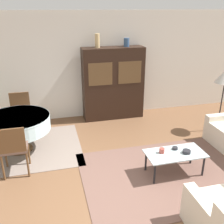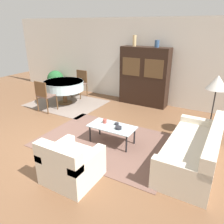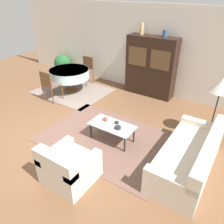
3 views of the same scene
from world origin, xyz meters
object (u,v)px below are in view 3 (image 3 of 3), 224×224
at_px(armchair, 68,168).
at_px(coffee_table, 112,127).
at_px(bowl, 118,128).
at_px(bowl_small, 117,123).
at_px(couch, 190,157).
at_px(vase_short, 165,34).
at_px(potted_plant, 63,63).
at_px(display_cabinet, 151,67).
at_px(dining_table, 69,74).
at_px(vase_tall, 142,29).
at_px(floor_lamp, 221,87).
at_px(dining_chair_far, 86,68).
at_px(dining_chair_near, 49,84).
at_px(cup, 105,119).

distance_m(armchair, coffee_table, 1.44).
relative_size(bowl, bowl_small, 1.43).
relative_size(couch, coffee_table, 2.00).
bearing_deg(bowl, vase_short, 94.87).
bearing_deg(potted_plant, armchair, -44.36).
relative_size(armchair, display_cabinet, 0.45).
relative_size(dining_table, vase_tall, 3.93).
bearing_deg(bowl_small, coffee_table, -114.23).
height_order(armchair, display_cabinet, display_cabinet).
xyz_separation_m(floor_lamp, vase_short, (-1.89, 1.43, 0.66)).
height_order(coffee_table, dining_table, dining_table).
distance_m(bowl, vase_tall, 3.38).
xyz_separation_m(dining_chair_far, floor_lamp, (4.53, -1.03, 0.73)).
relative_size(dining_chair_near, potted_plant, 1.19).
distance_m(display_cabinet, bowl, 2.93).
bearing_deg(potted_plant, coffee_table, -32.28).
bearing_deg(dining_table, floor_lamp, -2.12).
relative_size(dining_chair_near, dining_chair_far, 1.00).
bearing_deg(vase_short, cup, -93.60).
bearing_deg(couch, armchair, 130.65).
bearing_deg(vase_tall, potted_plant, -176.49).
height_order(dining_table, vase_short, vase_short).
bearing_deg(vase_short, bowl, -85.13).
relative_size(armchair, dining_chair_near, 0.89).
xyz_separation_m(display_cabinet, cup, (0.17, -2.71, -0.46)).
bearing_deg(dining_chair_far, cup, 136.79).
bearing_deg(armchair, floor_lamp, 57.02).
height_order(dining_table, cup, dining_table).
bearing_deg(armchair, dining_table, 132.67).
bearing_deg(display_cabinet, dining_table, -151.39).
relative_size(display_cabinet, bowl, 13.14).
height_order(couch, armchair, couch).
xyz_separation_m(cup, vase_short, (0.17, 2.72, 1.49)).
height_order(dining_chair_far, bowl_small, dining_chair_far).
bearing_deg(cup, dining_chair_far, 136.79).
distance_m(display_cabinet, dining_chair_far, 2.36).
xyz_separation_m(armchair, coffee_table, (-0.02, 1.44, 0.07)).
relative_size(couch, bowl_small, 20.92).
bearing_deg(floor_lamp, coffee_table, -143.58).
distance_m(dining_chair_far, bowl, 3.78).
bearing_deg(potted_plant, vase_tall, 3.51).
bearing_deg(couch, vase_short, 33.33).
bearing_deg(bowl, display_cabinet, 101.66).
relative_size(dining_chair_near, vase_tall, 2.84).
relative_size(floor_lamp, cup, 15.97).
bearing_deg(display_cabinet, couch, -51.94).
bearing_deg(potted_plant, dining_chair_far, -7.81).
height_order(bowl_small, potted_plant, potted_plant).
relative_size(floor_lamp, potted_plant, 1.88).
bearing_deg(armchair, couch, 40.65).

